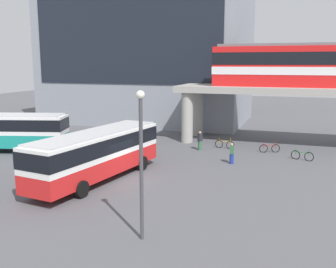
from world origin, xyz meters
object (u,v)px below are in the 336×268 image
Objects in this scene: pedestrian_near_building at (232,154)px; station_building at (149,47)px; bus_secondary at (1,128)px; bicycle_orange at (225,144)px; bus_main at (97,151)px; bicycle_green at (302,156)px; bicycle_red at (270,148)px; train at (330,65)px; pedestrian_by_bike_rack at (200,141)px.

station_building is at bearing 126.15° from pedestrian_near_building.
bus_secondary is 19.40m from bicycle_orange.
bus_main is 10.39m from pedestrian_near_building.
bicycle_green is 3.28m from bicycle_red.
bus_secondary is 6.53× the size of bicycle_green.
station_building is at bearing 77.06° from bus_secondary.
train reaches higher than bicycle_red.
bus_main is 11.68m from pedestrian_by_bike_rack.
train is 11.52× the size of bicycle_orange.
pedestrian_by_bike_rack is at bearing -142.95° from bicycle_orange.
station_building reaches higher than train.
train is 12.98m from pedestrian_near_building.
bicycle_green is 1.03× the size of bicycle_red.
bus_main is 6.75× the size of bicycle_red.
bicycle_green is at bearing -5.90° from pedestrian_by_bike_rack.
station_building reaches higher than bus_main.
bus_main reaches higher than bicycle_orange.
station_building is 2.20× the size of bus_secondary.
bicycle_red is at bearing -41.54° from station_building.
station_building is 14.37× the size of bicycle_green.
pedestrian_by_bike_rack is at bearing -154.34° from train.
station_building is 27.29m from bicycle_green.
pedestrian_near_building reaches higher than bicycle_green.
bus_main is (-14.40, -15.89, -5.36)m from train.
bicycle_red is (3.93, -0.38, 0.00)m from bicycle_orange.
bus_secondary is 17.08m from pedestrian_by_bike_rack.
bus_main is 6.52× the size of bicycle_green.
pedestrian_by_bike_rack reaches higher than bicycle_green.
bicycle_red is (-4.54, -3.93, -6.99)m from train.
bicycle_orange is at bearing 174.53° from bicycle_red.
pedestrian_near_building is at bearing -73.62° from bicycle_orange.
pedestrian_by_bike_rack is at bearing 20.29° from bus_secondary.
bus_main is 15.58m from bicycle_red.
pedestrian_by_bike_rack is at bearing 69.78° from bus_main.
bus_main is 6.79× the size of pedestrian_by_bike_rack.
train is at bearing 72.03° from bicycle_green.
bicycle_green is (-1.90, -5.86, -6.99)m from train.
bus_secondary is (-11.96, 4.99, 0.00)m from bus_main.
bicycle_green is (24.46, 5.03, -1.63)m from bus_secondary.
bus_secondary is (-5.02, -21.85, -7.55)m from station_building.
pedestrian_near_building is at bearing -150.30° from bicycle_green.
bus_secondary is at bearing -157.54° from train.
pedestrian_by_bike_rack is at bearing 132.41° from pedestrian_near_building.
bicycle_red is at bearing -5.47° from bicycle_orange.
bicycle_red is (9.85, 11.96, -1.63)m from bus_main.
train reaches higher than bus_main.
bicycle_orange is 1.06× the size of bicycle_red.
train is 9.21m from bicycle_red.
pedestrian_near_building is (3.43, -3.76, -0.05)m from pedestrian_by_bike_rack.
bicycle_orange and bicycle_green have the same top height.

